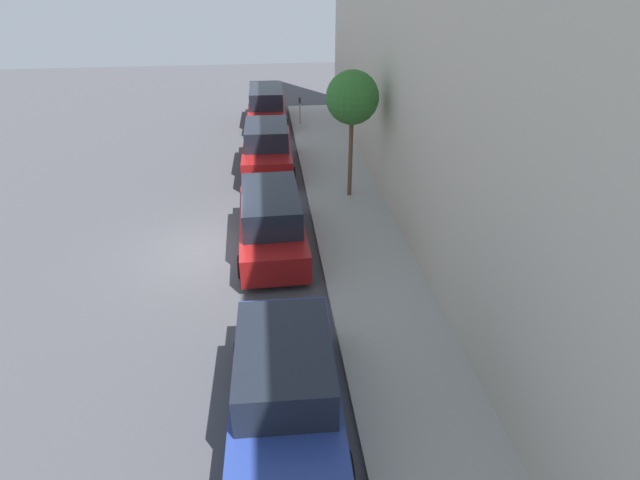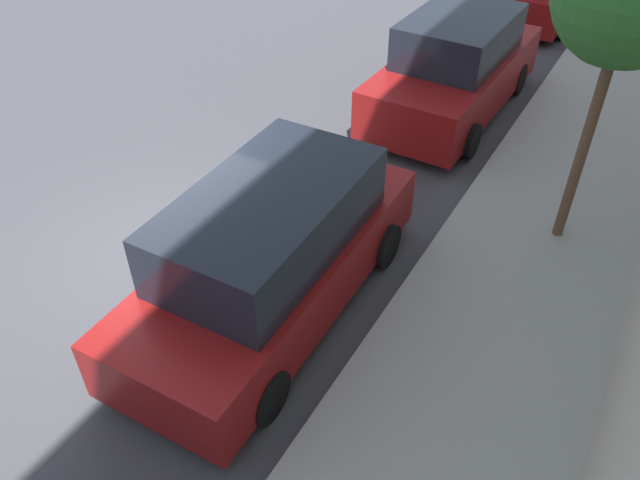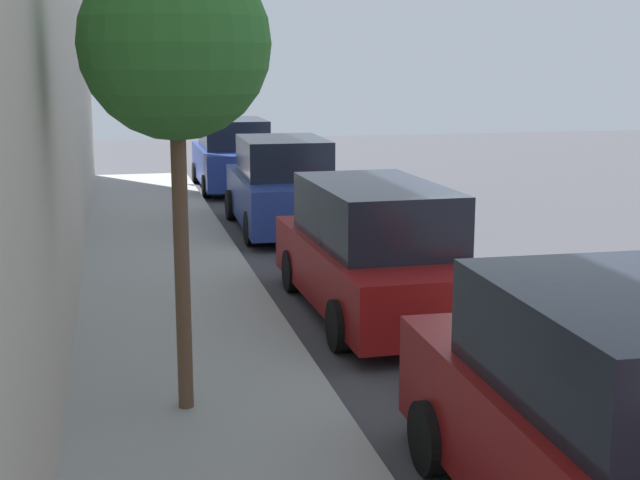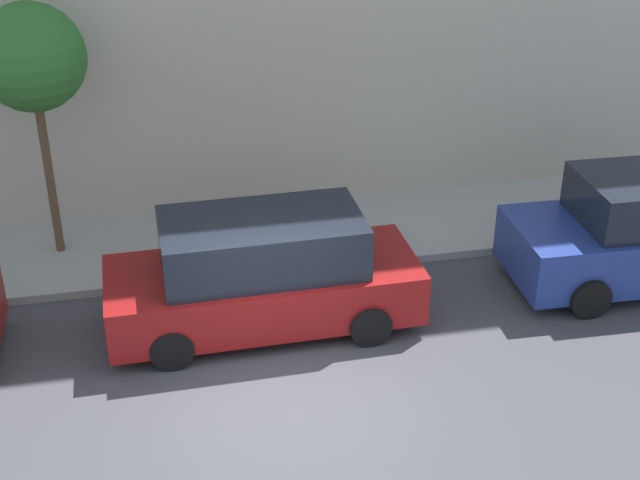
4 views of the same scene
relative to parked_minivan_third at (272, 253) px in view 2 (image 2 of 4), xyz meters
name	(u,v)px [view 2 (image 2 of 4)]	position (x,y,z in m)	size (l,w,h in m)	color
ground_plane	(158,254)	(-2.11, -0.01, -0.92)	(60.00, 60.00, 0.00)	#424247
sidewalk	(470,384)	(2.78, -0.01, -0.85)	(2.77, 32.00, 0.15)	#9E9E99
parked_minivan_third	(272,253)	(0.00, 0.00, 0.00)	(2.02, 4.93, 1.90)	maroon
parked_suv_fourth	(455,68)	(0.02, 6.46, 0.01)	(2.08, 4.85, 1.98)	maroon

